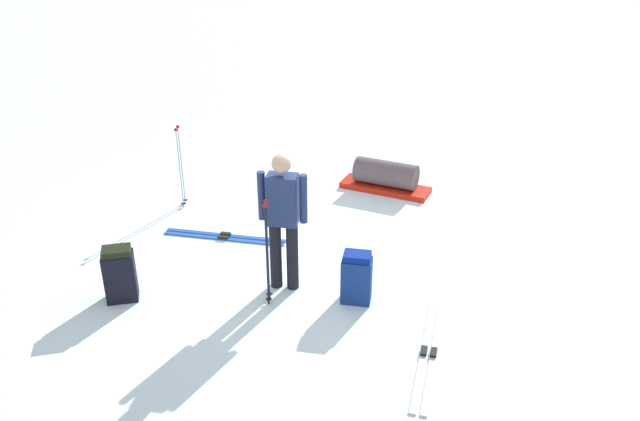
{
  "coord_description": "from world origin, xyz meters",
  "views": [
    {
      "loc": [
        6.84,
        2.17,
        4.26
      ],
      "look_at": [
        0.0,
        0.0,
        0.7
      ],
      "focal_mm": 36.33,
      "sensor_mm": 36.0,
      "label": 1
    }
  ],
  "objects_px": {
    "backpack_bright": "(120,274)",
    "ski_poles_planted_near": "(267,247)",
    "skier_standing": "(283,215)",
    "backpack_large_dark": "(357,278)",
    "ski_poles_planted_far": "(180,162)",
    "ski_pair_near": "(429,353)",
    "gear_sled": "(386,177)",
    "ski_pair_far": "(225,237)"
  },
  "relations": [
    {
      "from": "skier_standing",
      "to": "backpack_bright",
      "type": "relative_size",
      "value": 2.53
    },
    {
      "from": "skier_standing",
      "to": "backpack_bright",
      "type": "xyz_separation_m",
      "value": [
        0.81,
        -1.7,
        -0.63
      ]
    },
    {
      "from": "ski_pair_far",
      "to": "ski_poles_planted_far",
      "type": "distance_m",
      "value": 1.43
    },
    {
      "from": "ski_pair_far",
      "to": "gear_sled",
      "type": "height_order",
      "value": "gear_sled"
    },
    {
      "from": "ski_poles_planted_near",
      "to": "gear_sled",
      "type": "height_order",
      "value": "ski_poles_planted_near"
    },
    {
      "from": "backpack_large_dark",
      "to": "ski_poles_planted_near",
      "type": "height_order",
      "value": "ski_poles_planted_near"
    },
    {
      "from": "backpack_bright",
      "to": "ski_poles_planted_near",
      "type": "height_order",
      "value": "ski_poles_planted_near"
    },
    {
      "from": "ski_pair_far",
      "to": "ski_poles_planted_near",
      "type": "distance_m",
      "value": 1.81
    },
    {
      "from": "ski_pair_near",
      "to": "backpack_bright",
      "type": "relative_size",
      "value": 2.69
    },
    {
      "from": "ski_pair_far",
      "to": "gear_sled",
      "type": "bearing_deg",
      "value": 141.43
    },
    {
      "from": "ski_pair_far",
      "to": "backpack_large_dark",
      "type": "bearing_deg",
      "value": 66.54
    },
    {
      "from": "ski_poles_planted_far",
      "to": "gear_sled",
      "type": "distance_m",
      "value": 3.16
    },
    {
      "from": "ski_pair_near",
      "to": "backpack_large_dark",
      "type": "relative_size",
      "value": 2.88
    },
    {
      "from": "skier_standing",
      "to": "ski_poles_planted_near",
      "type": "xyz_separation_m",
      "value": [
        0.34,
        -0.07,
        -0.25
      ]
    },
    {
      "from": "ski_pair_near",
      "to": "skier_standing",
      "type": "bearing_deg",
      "value": -111.95
    },
    {
      "from": "skier_standing",
      "to": "ski_pair_far",
      "type": "height_order",
      "value": "skier_standing"
    },
    {
      "from": "ski_pair_near",
      "to": "ski_poles_planted_far",
      "type": "distance_m",
      "value": 4.75
    },
    {
      "from": "backpack_bright",
      "to": "ski_poles_planted_near",
      "type": "relative_size",
      "value": 0.53
    },
    {
      "from": "skier_standing",
      "to": "gear_sled",
      "type": "relative_size",
      "value": 1.18
    },
    {
      "from": "ski_pair_near",
      "to": "ski_pair_far",
      "type": "bearing_deg",
      "value": -118.03
    },
    {
      "from": "ski_poles_planted_far",
      "to": "gear_sled",
      "type": "xyz_separation_m",
      "value": [
        -1.45,
        2.76,
        -0.47
      ]
    },
    {
      "from": "backpack_large_dark",
      "to": "ski_poles_planted_far",
      "type": "relative_size",
      "value": 0.5
    },
    {
      "from": "ski_poles_planted_near",
      "to": "ski_poles_planted_far",
      "type": "bearing_deg",
      "value": -132.48
    },
    {
      "from": "gear_sled",
      "to": "ski_poles_planted_far",
      "type": "bearing_deg",
      "value": -62.27
    },
    {
      "from": "backpack_large_dark",
      "to": "ski_poles_planted_near",
      "type": "relative_size",
      "value": 0.49
    },
    {
      "from": "skier_standing",
      "to": "backpack_large_dark",
      "type": "height_order",
      "value": "skier_standing"
    },
    {
      "from": "ski_poles_planted_near",
      "to": "gear_sled",
      "type": "relative_size",
      "value": 0.89
    },
    {
      "from": "ski_pair_far",
      "to": "ski_poles_planted_far",
      "type": "bearing_deg",
      "value": -126.4
    },
    {
      "from": "ski_pair_near",
      "to": "backpack_large_dark",
      "type": "xyz_separation_m",
      "value": [
        -0.72,
        -0.96,
        0.29
      ]
    },
    {
      "from": "skier_standing",
      "to": "ski_poles_planted_near",
      "type": "bearing_deg",
      "value": -10.96
    },
    {
      "from": "skier_standing",
      "to": "backpack_large_dark",
      "type": "xyz_separation_m",
      "value": [
        0.03,
        0.89,
        -0.65
      ]
    },
    {
      "from": "ski_poles_planted_near",
      "to": "ski_poles_planted_far",
      "type": "xyz_separation_m",
      "value": [
        -1.97,
        -2.15,
        -0.02
      ]
    },
    {
      "from": "backpack_large_dark",
      "to": "ski_poles_planted_near",
      "type": "bearing_deg",
      "value": -71.67
    },
    {
      "from": "backpack_large_dark",
      "to": "gear_sled",
      "type": "height_order",
      "value": "backpack_large_dark"
    },
    {
      "from": "ski_poles_planted_far",
      "to": "backpack_large_dark",
      "type": "bearing_deg",
      "value": 61.96
    },
    {
      "from": "ski_pair_near",
      "to": "ski_pair_far",
      "type": "xyz_separation_m",
      "value": [
        -1.63,
        -3.05,
        0.0
      ]
    },
    {
      "from": "ski_pair_near",
      "to": "backpack_bright",
      "type": "height_order",
      "value": "backpack_bright"
    },
    {
      "from": "ski_pair_near",
      "to": "gear_sled",
      "type": "xyz_separation_m",
      "value": [
        -3.82,
        -1.3,
        0.21
      ]
    },
    {
      "from": "backpack_bright",
      "to": "gear_sled",
      "type": "height_order",
      "value": "backpack_bright"
    },
    {
      "from": "ski_poles_planted_far",
      "to": "skier_standing",
      "type": "bearing_deg",
      "value": 53.74
    },
    {
      "from": "skier_standing",
      "to": "ski_pair_near",
      "type": "xyz_separation_m",
      "value": [
        0.74,
        1.85,
        -0.94
      ]
    },
    {
      "from": "ski_pair_near",
      "to": "gear_sled",
      "type": "height_order",
      "value": "gear_sled"
    }
  ]
}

